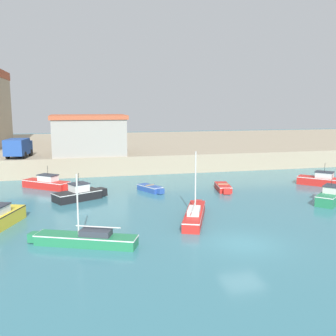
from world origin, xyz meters
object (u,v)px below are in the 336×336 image
(motorboat_red_5, at_px, (48,183))
(dinghy_red_4, at_px, (223,187))
(dinghy_blue_1, at_px, (151,188))
(motorboat_green_7, at_px, (331,196))
(motorboat_black_0, at_px, (79,194))
(sailboat_green_6, at_px, (85,239))
(truck_on_quay, at_px, (18,147))
(sailboat_red_2, at_px, (195,214))
(motorboat_red_9, at_px, (323,180))
(harbor_shed_near_wharf, at_px, (89,135))

(motorboat_red_5, bearing_deg, dinghy_red_4, -16.54)
(dinghy_blue_1, distance_m, motorboat_green_7, 16.32)
(motorboat_black_0, relative_size, sailboat_green_6, 0.75)
(sailboat_green_6, xyz_separation_m, truck_on_quay, (-6.75, 24.73, 3.08))
(motorboat_red_5, bearing_deg, sailboat_green_6, -79.52)
(motorboat_black_0, bearing_deg, motorboat_green_7, -16.07)
(sailboat_red_2, relative_size, motorboat_green_7, 1.53)
(motorboat_red_9, bearing_deg, harbor_shed_near_wharf, 149.71)
(motorboat_red_5, bearing_deg, dinghy_blue_1, -20.89)
(motorboat_red_5, height_order, harbor_shed_near_wharf, harbor_shed_near_wharf)
(motorboat_green_7, bearing_deg, motorboat_red_5, 154.21)
(sailboat_red_2, distance_m, harbor_shed_near_wharf, 23.72)
(dinghy_blue_1, distance_m, sailboat_red_2, 10.24)
(dinghy_blue_1, relative_size, truck_on_quay, 0.72)
(motorboat_red_5, bearing_deg, truck_on_quay, 115.65)
(truck_on_quay, bearing_deg, sailboat_green_6, -74.74)
(sailboat_green_6, xyz_separation_m, motorboat_green_7, (20.89, 5.71, 0.17))
(dinghy_blue_1, bearing_deg, truck_on_quay, 140.24)
(sailboat_green_6, xyz_separation_m, motorboat_red_9, (24.68, 12.19, 0.15))
(motorboat_red_5, xyz_separation_m, sailboat_green_6, (3.21, -17.36, -0.13))
(truck_on_quay, bearing_deg, dinghy_blue_1, -39.76)
(motorboat_red_5, height_order, motorboat_red_9, motorboat_red_9)
(sailboat_green_6, height_order, motorboat_green_7, sailboat_green_6)
(dinghy_red_4, relative_size, motorboat_red_9, 0.79)
(motorboat_red_5, relative_size, sailboat_green_6, 0.79)
(motorboat_black_0, height_order, dinghy_blue_1, motorboat_black_0)
(motorboat_black_0, relative_size, dinghy_blue_1, 1.50)
(motorboat_red_9, bearing_deg, dinghy_blue_1, 175.50)
(sailboat_green_6, distance_m, harbor_shed_near_wharf, 26.22)
(dinghy_blue_1, xyz_separation_m, dinghy_red_4, (7.03, -1.25, 0.01))
(dinghy_red_4, distance_m, sailboat_green_6, 18.41)
(dinghy_red_4, relative_size, truck_on_quay, 0.82)
(dinghy_blue_1, relative_size, motorboat_red_5, 0.63)
(motorboat_red_5, height_order, sailboat_green_6, sailboat_green_6)
(motorboat_black_0, relative_size, motorboat_red_5, 0.95)
(truck_on_quay, bearing_deg, motorboat_red_9, -21.75)
(dinghy_blue_1, relative_size, motorboat_red_9, 0.69)
(harbor_shed_near_wharf, xyz_separation_m, truck_on_quay, (-8.07, -1.10, -1.22))
(dinghy_blue_1, xyz_separation_m, motorboat_green_7, (14.28, -7.90, 0.26))
(motorboat_black_0, distance_m, sailboat_red_2, 11.64)
(motorboat_black_0, height_order, harbor_shed_near_wharf, harbor_shed_near_wharf)
(motorboat_red_5, bearing_deg, motorboat_green_7, -25.79)
(dinghy_red_4, relative_size, motorboat_red_5, 0.72)
(motorboat_green_7, distance_m, harbor_shed_near_wharf, 28.37)
(dinghy_red_4, distance_m, motorboat_red_9, 11.04)
(sailboat_green_6, bearing_deg, truck_on_quay, 105.26)
(sailboat_green_6, distance_m, motorboat_green_7, 21.66)
(harbor_shed_near_wharf, bearing_deg, dinghy_blue_1, -66.59)
(sailboat_red_2, relative_size, motorboat_red_5, 1.30)
(dinghy_blue_1, height_order, truck_on_quay, truck_on_quay)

